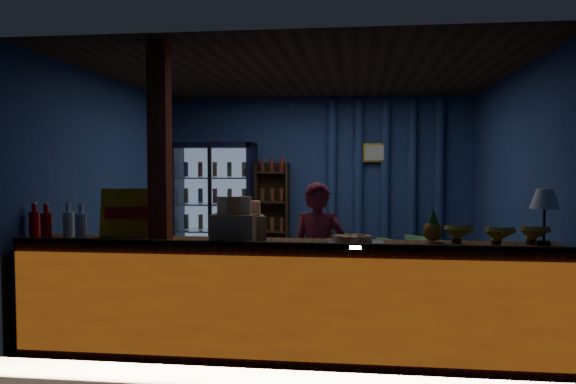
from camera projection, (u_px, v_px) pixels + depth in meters
name	position (u px, v px, depth m)	size (l,w,h in m)	color
ground	(306.00, 300.00, 6.51)	(4.60, 4.60, 0.00)	#515154
room_walls	(306.00, 165.00, 6.43)	(4.60, 4.60, 4.60)	navy
counter	(285.00, 300.00, 4.60)	(4.40, 0.57, 0.99)	brown
support_post	(160.00, 199.00, 4.69)	(0.16, 0.16, 2.60)	#973615
beverage_cooler	(216.00, 206.00, 8.55)	(1.20, 0.62, 1.90)	black
bottle_shelf	(273.00, 215.00, 8.60)	(0.50, 0.28, 1.60)	#3B2912
curtain_folds	(385.00, 183.00, 8.44)	(1.74, 0.14, 2.50)	navy
framed_picture	(375.00, 153.00, 8.39)	(0.36, 0.04, 0.28)	gold
shopkeeper	(318.00, 259.00, 5.18)	(0.52, 0.34, 1.42)	maroon
green_chair	(408.00, 257.00, 7.75)	(0.62, 0.64, 0.58)	#5FBE63
side_table	(329.00, 257.00, 7.84)	(0.70, 0.58, 0.67)	#3B2912
yellow_sign	(131.00, 213.00, 4.91)	(0.54, 0.17, 0.42)	#E6AB0C
soda_bottles	(57.00, 224.00, 4.83)	(0.57, 0.17, 0.31)	red
snack_box_left	(234.00, 226.00, 4.61)	(0.36, 0.29, 0.37)	#AF8054
snack_box_centre	(246.00, 225.00, 4.78)	(0.37, 0.33, 0.32)	#AF8054
pastry_tray	(355.00, 242.00, 4.43)	(0.47, 0.47, 0.08)	silver
banana_bunches	(496.00, 234.00, 4.42)	(0.83, 0.31, 0.18)	gold
table_lamp	(545.00, 201.00, 4.41)	(0.23, 0.23, 0.44)	black
pineapple	(433.00, 228.00, 4.57)	(0.16, 0.16, 0.28)	#96661B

